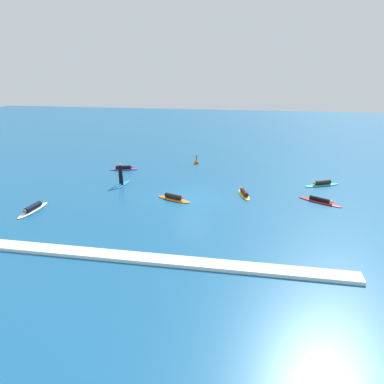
% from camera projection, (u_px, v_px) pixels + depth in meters
% --- Properties ---
extents(ground_plane, '(120.00, 120.00, 0.00)m').
position_uv_depth(ground_plane, '(192.00, 198.00, 25.76)').
color(ground_plane, '#195684').
rests_on(ground_plane, ground).
extents(surfer_on_red_board, '(3.07, 2.14, 0.39)m').
position_uv_depth(surfer_on_red_board, '(320.00, 201.00, 24.90)').
color(surfer_on_red_board, red).
rests_on(surfer_on_red_board, ground_plane).
extents(surfer_on_blue_board, '(1.11, 2.55, 1.91)m').
position_uv_depth(surfer_on_blue_board, '(121.00, 179.00, 28.49)').
color(surfer_on_blue_board, '#1E8CD1').
rests_on(surfer_on_blue_board, ground_plane).
extents(surfer_on_yellow_board, '(1.27, 2.57, 0.41)m').
position_uv_depth(surfer_on_yellow_board, '(244.00, 193.00, 26.35)').
color(surfer_on_yellow_board, yellow).
rests_on(surfer_on_yellow_board, ground_plane).
extents(surfer_on_orange_board, '(2.88, 1.68, 0.44)m').
position_uv_depth(surfer_on_orange_board, '(174.00, 198.00, 25.41)').
color(surfer_on_orange_board, orange).
rests_on(surfer_on_orange_board, ground_plane).
extents(surfer_on_teal_board, '(3.14, 1.92, 0.45)m').
position_uv_depth(surfer_on_teal_board, '(322.00, 184.00, 28.53)').
color(surfer_on_teal_board, '#33C6CC').
rests_on(surfer_on_teal_board, ground_plane).
extents(surfer_on_white_board, '(0.80, 3.10, 0.44)m').
position_uv_depth(surfer_on_white_board, '(33.00, 208.00, 23.46)').
color(surfer_on_white_board, white).
rests_on(surfer_on_white_board, ground_plane).
extents(surfer_on_purple_board, '(2.80, 1.29, 0.41)m').
position_uv_depth(surfer_on_purple_board, '(124.00, 168.00, 33.00)').
color(surfer_on_purple_board, purple).
rests_on(surfer_on_purple_board, ground_plane).
extents(marker_buoy, '(0.44, 0.44, 1.02)m').
position_uv_depth(marker_buoy, '(196.00, 162.00, 35.15)').
color(marker_buoy, '#E55119').
rests_on(marker_buoy, ground_plane).
extents(wave_crest, '(19.14, 0.90, 0.18)m').
position_uv_depth(wave_crest, '(161.00, 260.00, 17.27)').
color(wave_crest, white).
rests_on(wave_crest, ground_plane).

